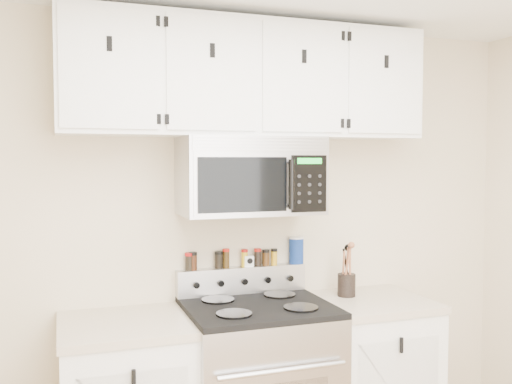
# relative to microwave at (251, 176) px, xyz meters

# --- Properties ---
(back_wall) EXTENTS (3.50, 0.01, 2.50)m
(back_wall) POSITION_rel_microwave_xyz_m (-0.00, 0.19, -0.38)
(back_wall) COLOR #C5B994
(back_wall) RESTS_ON floor
(base_cabinet_right) EXTENTS (0.64, 0.62, 0.92)m
(base_cabinet_right) POSITION_rel_microwave_xyz_m (0.69, -0.10, -1.17)
(base_cabinet_right) COLOR white
(base_cabinet_right) RESTS_ON floor
(microwave) EXTENTS (0.76, 0.44, 0.42)m
(microwave) POSITION_rel_microwave_xyz_m (0.00, 0.00, 0.00)
(microwave) COLOR #9E9EA3
(microwave) RESTS_ON back_wall
(upper_cabinets) EXTENTS (2.00, 0.35, 0.62)m
(upper_cabinets) POSITION_rel_microwave_xyz_m (-0.00, 0.03, 0.52)
(upper_cabinets) COLOR white
(upper_cabinets) RESTS_ON back_wall
(utensil_crock) EXTENTS (0.10, 0.10, 0.30)m
(utensil_crock) POSITION_rel_microwave_xyz_m (0.59, -0.01, -0.63)
(utensil_crock) COLOR black
(utensil_crock) RESTS_ON base_cabinet_right
(kitchen_timer) EXTENTS (0.06, 0.05, 0.06)m
(kitchen_timer) POSITION_rel_microwave_xyz_m (0.04, 0.16, -0.50)
(kitchen_timer) COLOR white
(kitchen_timer) RESTS_ON range
(salt_canister) EXTENTS (0.09, 0.09, 0.16)m
(salt_canister) POSITION_rel_microwave_xyz_m (0.34, 0.16, -0.45)
(salt_canister) COLOR navy
(salt_canister) RESTS_ON range
(spice_jar_0) EXTENTS (0.05, 0.05, 0.10)m
(spice_jar_0) POSITION_rel_microwave_xyz_m (-0.31, 0.16, -0.48)
(spice_jar_0) COLOR black
(spice_jar_0) RESTS_ON range
(spice_jar_1) EXTENTS (0.05, 0.05, 0.10)m
(spice_jar_1) POSITION_rel_microwave_xyz_m (-0.29, 0.16, -0.48)
(spice_jar_1) COLOR #381C0D
(spice_jar_1) RESTS_ON range
(spice_jar_2) EXTENTS (0.05, 0.05, 0.10)m
(spice_jar_2) POSITION_rel_microwave_xyz_m (-0.14, 0.16, -0.48)
(spice_jar_2) COLOR black
(spice_jar_2) RESTS_ON range
(spice_jar_3) EXTENTS (0.04, 0.04, 0.11)m
(spice_jar_3) POSITION_rel_microwave_xyz_m (-0.09, 0.16, -0.47)
(spice_jar_3) COLOR #39280D
(spice_jar_3) RESTS_ON range
(spice_jar_4) EXTENTS (0.04, 0.04, 0.10)m
(spice_jar_4) POSITION_rel_microwave_xyz_m (0.02, 0.16, -0.48)
(spice_jar_4) COLOR gold
(spice_jar_4) RESTS_ON range
(spice_jar_5) EXTENTS (0.04, 0.04, 0.10)m
(spice_jar_5) POSITION_rel_microwave_xyz_m (0.10, 0.16, -0.48)
(spice_jar_5) COLOR black
(spice_jar_5) RESTS_ON range
(spice_jar_6) EXTENTS (0.04, 0.04, 0.09)m
(spice_jar_6) POSITION_rel_microwave_xyz_m (0.15, 0.16, -0.48)
(spice_jar_6) COLOR #442810
(spice_jar_6) RESTS_ON range
(spice_jar_7) EXTENTS (0.04, 0.04, 0.10)m
(spice_jar_7) POSITION_rel_microwave_xyz_m (0.20, 0.16, -0.48)
(spice_jar_7) COLOR gold
(spice_jar_7) RESTS_ON range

